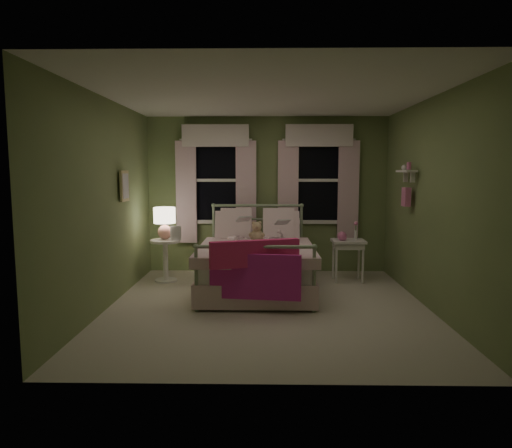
{
  "coord_description": "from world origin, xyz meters",
  "views": [
    {
      "loc": [
        -0.05,
        -5.58,
        1.7
      ],
      "look_at": [
        -0.16,
        0.45,
        1.0
      ],
      "focal_mm": 32.0,
      "sensor_mm": 36.0,
      "label": 1
    }
  ],
  "objects_px": {
    "nightstand_right": "(348,246)",
    "table_lamp": "(165,220)",
    "child_left": "(238,220)",
    "teddy_bear": "(257,233)",
    "nightstand_left": "(165,255)",
    "child_right": "(276,224)",
    "bed": "(256,264)"
  },
  "relations": [
    {
      "from": "nightstand_right",
      "to": "table_lamp",
      "type": "bearing_deg",
      "value": -179.22
    },
    {
      "from": "child_left",
      "to": "nightstand_left",
      "type": "height_order",
      "value": "child_left"
    },
    {
      "from": "table_lamp",
      "to": "bed",
      "type": "bearing_deg",
      "value": -20.66
    },
    {
      "from": "child_left",
      "to": "table_lamp",
      "type": "xyz_separation_m",
      "value": [
        -1.14,
        0.11,
        -0.01
      ]
    },
    {
      "from": "nightstand_left",
      "to": "nightstand_right",
      "type": "relative_size",
      "value": 1.02
    },
    {
      "from": "nightstand_left",
      "to": "nightstand_right",
      "type": "bearing_deg",
      "value": 0.78
    },
    {
      "from": "teddy_bear",
      "to": "nightstand_left",
      "type": "xyz_separation_m",
      "value": [
        -1.42,
        0.27,
        -0.37
      ]
    },
    {
      "from": "teddy_bear",
      "to": "child_left",
      "type": "bearing_deg",
      "value": 150.5
    },
    {
      "from": "nightstand_right",
      "to": "nightstand_left",
      "type": "bearing_deg",
      "value": -179.22
    },
    {
      "from": "bed",
      "to": "nightstand_left",
      "type": "height_order",
      "value": "bed"
    },
    {
      "from": "child_right",
      "to": "bed",
      "type": "bearing_deg",
      "value": 71.03
    },
    {
      "from": "child_right",
      "to": "teddy_bear",
      "type": "relative_size",
      "value": 2.1
    },
    {
      "from": "bed",
      "to": "table_lamp",
      "type": "height_order",
      "value": "bed"
    },
    {
      "from": "table_lamp",
      "to": "nightstand_right",
      "type": "height_order",
      "value": "table_lamp"
    },
    {
      "from": "child_left",
      "to": "nightstand_left",
      "type": "bearing_deg",
      "value": -32.11
    },
    {
      "from": "nightstand_left",
      "to": "table_lamp",
      "type": "bearing_deg",
      "value": -90.0
    },
    {
      "from": "child_right",
      "to": "nightstand_right",
      "type": "bearing_deg",
      "value": -157.7
    },
    {
      "from": "bed",
      "to": "table_lamp",
      "type": "bearing_deg",
      "value": 159.34
    },
    {
      "from": "nightstand_left",
      "to": "nightstand_right",
      "type": "height_order",
      "value": "same"
    },
    {
      "from": "child_left",
      "to": "child_right",
      "type": "bearing_deg",
      "value": 153.56
    },
    {
      "from": "bed",
      "to": "nightstand_left",
      "type": "bearing_deg",
      "value": 159.34
    },
    {
      "from": "child_right",
      "to": "nightstand_right",
      "type": "relative_size",
      "value": 1.05
    },
    {
      "from": "bed",
      "to": "child_left",
      "type": "distance_m",
      "value": 0.77
    },
    {
      "from": "child_right",
      "to": "nightstand_right",
      "type": "xyz_separation_m",
      "value": [
        1.12,
        0.15,
        -0.36
      ]
    },
    {
      "from": "bed",
      "to": "child_left",
      "type": "bearing_deg",
      "value": 123.6
    },
    {
      "from": "child_left",
      "to": "nightstand_right",
      "type": "distance_m",
      "value": 1.74
    },
    {
      "from": "child_left",
      "to": "child_right",
      "type": "xyz_separation_m",
      "value": [
        0.56,
        0.0,
        -0.06
      ]
    },
    {
      "from": "child_right",
      "to": "nightstand_left",
      "type": "bearing_deg",
      "value": 10.83
    },
    {
      "from": "teddy_bear",
      "to": "nightstand_left",
      "type": "distance_m",
      "value": 1.49
    },
    {
      "from": "child_left",
      "to": "nightstand_right",
      "type": "height_order",
      "value": "child_left"
    },
    {
      "from": "child_left",
      "to": "table_lamp",
      "type": "height_order",
      "value": "child_left"
    },
    {
      "from": "child_right",
      "to": "child_left",
      "type": "bearing_deg",
      "value": 14.63
    }
  ]
}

